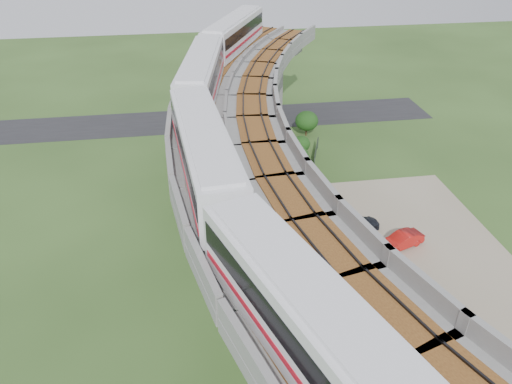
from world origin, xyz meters
TOP-DOWN VIEW (x-y plane):
  - ground at (0.00, 0.00)m, footprint 160.00×160.00m
  - dirt_lot at (14.00, -2.00)m, footprint 18.00×26.00m
  - asphalt_road at (0.00, 30.00)m, footprint 60.00×8.00m
  - viaduct at (3.84, 0.00)m, footprint 19.58×73.98m
  - metro_train at (0.38, 2.04)m, footprint 11.56×61.30m
  - fence at (9.75, 0.00)m, footprint 3.87×38.73m
  - tree_0 at (11.77, 23.18)m, footprint 2.82×2.82m
  - tree_1 at (9.35, 15.96)m, footprint 2.01×2.01m
  - tree_2 at (8.03, 12.65)m, footprint 2.70×2.70m
  - tree_3 at (6.48, 5.62)m, footprint 2.45×2.45m
  - tree_4 at (6.04, 2.74)m, footprint 2.14×2.14m
  - tree_5 at (7.12, -3.63)m, footprint 2.45×2.45m
  - tree_6 at (8.20, -9.97)m, footprint 2.41×2.41m
  - car_white at (13.96, -10.43)m, footprint 2.23×4.04m
  - car_red at (14.33, -0.44)m, footprint 4.21×2.63m
  - car_dark at (11.57, 2.78)m, footprint 3.96×1.63m

SIDE VIEW (x-z plane):
  - ground at x=0.00m, z-range 0.00..0.00m
  - asphalt_road at x=0.00m, z-range 0.00..0.03m
  - dirt_lot at x=14.00m, z-range 0.00..0.04m
  - car_dark at x=11.57m, z-range 0.04..1.19m
  - car_white at x=13.96m, z-range 0.04..1.34m
  - car_red at x=14.33m, z-range 0.04..1.35m
  - fence at x=9.75m, z-range 0.00..1.50m
  - tree_4 at x=6.04m, z-range 0.40..3.02m
  - tree_6 at x=8.20m, z-range 0.43..3.36m
  - tree_0 at x=11.77m, z-range 0.37..3.53m
  - tree_3 at x=6.48m, z-range 0.47..3.50m
  - tree_5 at x=7.12m, z-range 0.54..3.72m
  - tree_1 at x=9.35m, z-range 0.75..3.98m
  - tree_2 at x=8.03m, z-range 0.72..4.47m
  - viaduct at x=3.84m, z-range 3.35..14.75m
  - metro_train at x=0.38m, z-range 10.49..14.13m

